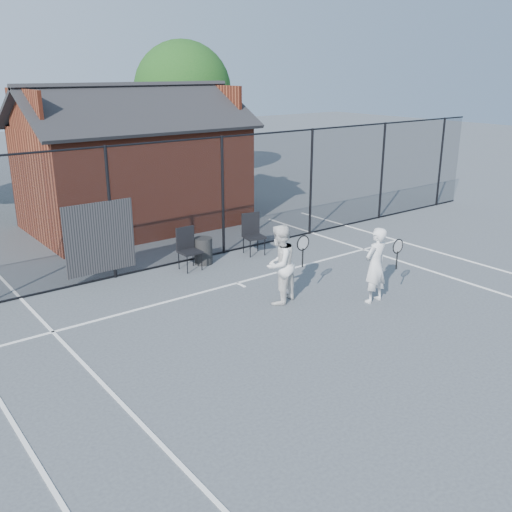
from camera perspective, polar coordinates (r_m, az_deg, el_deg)
ground at (r=10.62m, az=7.63°, el=-7.32°), size 80.00×80.00×0.00m
court_lines at (r=9.83m, az=13.12°, el=-9.82°), size 11.02×18.00×0.01m
fence at (r=13.77m, az=-7.85°, el=5.03°), size 22.04×3.00×3.00m
clubhouse at (r=17.59m, az=-12.12°, el=8.19°), size 6.50×4.36×4.19m
tree_right at (r=24.56m, az=-7.33°, el=16.12°), size 3.97×3.97×5.70m
player_front at (r=11.73m, az=11.87°, el=-0.90°), size 0.71×0.53×1.57m
player_back at (r=11.43m, az=2.36°, el=-0.84°), size 0.97×0.85×1.64m
chair_left at (r=13.50m, az=-6.64°, el=0.61°), size 0.47×0.49×0.99m
chair_right at (r=14.55m, az=-0.20°, el=2.12°), size 0.58×0.60×1.03m
waste_bin at (r=13.95m, az=-5.30°, el=0.51°), size 0.54×0.54×0.65m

